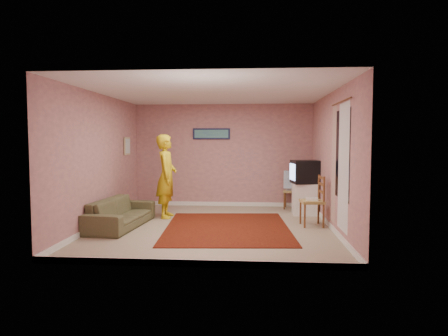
# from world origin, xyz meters

# --- Properties ---
(ground) EXTENTS (5.00, 5.00, 0.00)m
(ground) POSITION_xyz_m (0.00, 0.00, 0.00)
(ground) COLOR tan
(ground) RESTS_ON ground
(wall_back) EXTENTS (4.50, 0.02, 2.60)m
(wall_back) POSITION_xyz_m (0.00, 2.50, 1.30)
(wall_back) COLOR tan
(wall_back) RESTS_ON ground
(wall_front) EXTENTS (4.50, 0.02, 2.60)m
(wall_front) POSITION_xyz_m (0.00, -2.50, 1.30)
(wall_front) COLOR tan
(wall_front) RESTS_ON ground
(wall_left) EXTENTS (0.02, 5.00, 2.60)m
(wall_left) POSITION_xyz_m (-2.25, 0.00, 1.30)
(wall_left) COLOR tan
(wall_left) RESTS_ON ground
(wall_right) EXTENTS (0.02, 5.00, 2.60)m
(wall_right) POSITION_xyz_m (2.25, 0.00, 1.30)
(wall_right) COLOR tan
(wall_right) RESTS_ON ground
(ceiling) EXTENTS (4.50, 5.00, 0.02)m
(ceiling) POSITION_xyz_m (0.00, 0.00, 2.60)
(ceiling) COLOR white
(ceiling) RESTS_ON wall_back
(baseboard_back) EXTENTS (4.50, 0.02, 0.10)m
(baseboard_back) POSITION_xyz_m (0.00, 2.49, 0.05)
(baseboard_back) COLOR white
(baseboard_back) RESTS_ON ground
(baseboard_front) EXTENTS (4.50, 0.02, 0.10)m
(baseboard_front) POSITION_xyz_m (0.00, -2.49, 0.05)
(baseboard_front) COLOR white
(baseboard_front) RESTS_ON ground
(baseboard_left) EXTENTS (0.02, 5.00, 0.10)m
(baseboard_left) POSITION_xyz_m (-2.24, 0.00, 0.05)
(baseboard_left) COLOR white
(baseboard_left) RESTS_ON ground
(baseboard_right) EXTENTS (0.02, 5.00, 0.10)m
(baseboard_right) POSITION_xyz_m (2.24, 0.00, 0.05)
(baseboard_right) COLOR white
(baseboard_right) RESTS_ON ground
(window) EXTENTS (0.01, 1.10, 1.50)m
(window) POSITION_xyz_m (2.24, -0.90, 1.45)
(window) COLOR black
(window) RESTS_ON wall_right
(curtain_sheer) EXTENTS (0.01, 0.75, 2.10)m
(curtain_sheer) POSITION_xyz_m (2.23, -1.05, 1.25)
(curtain_sheer) COLOR white
(curtain_sheer) RESTS_ON wall_right
(curtain_floral) EXTENTS (0.01, 0.35, 2.10)m
(curtain_floral) POSITION_xyz_m (2.21, -0.35, 1.25)
(curtain_floral) COLOR beige
(curtain_floral) RESTS_ON wall_right
(curtain_rod) EXTENTS (0.02, 1.40, 0.02)m
(curtain_rod) POSITION_xyz_m (2.20, -0.90, 2.32)
(curtain_rod) COLOR brown
(curtain_rod) RESTS_ON wall_right
(picture_back) EXTENTS (0.95, 0.04, 0.28)m
(picture_back) POSITION_xyz_m (-0.30, 2.47, 1.85)
(picture_back) COLOR #15183B
(picture_back) RESTS_ON wall_back
(picture_left) EXTENTS (0.04, 0.38, 0.42)m
(picture_left) POSITION_xyz_m (-2.22, 1.60, 1.55)
(picture_left) COLOR tan
(picture_left) RESTS_ON wall_left
(area_rug) EXTENTS (2.53, 3.08, 0.02)m
(area_rug) POSITION_xyz_m (0.27, -0.10, 0.01)
(area_rug) COLOR #310705
(area_rug) RESTS_ON ground
(tv_cabinet) EXTENTS (0.56, 0.51, 0.71)m
(tv_cabinet) POSITION_xyz_m (1.95, 1.44, 0.36)
(tv_cabinet) COLOR white
(tv_cabinet) RESTS_ON ground
(crt_tv) EXTENTS (0.68, 0.63, 0.52)m
(crt_tv) POSITION_xyz_m (1.94, 1.44, 0.97)
(crt_tv) COLOR black
(crt_tv) RESTS_ON tv_cabinet
(chair_a) EXTENTS (0.46, 0.45, 0.49)m
(chair_a) POSITION_xyz_m (1.72, 2.20, 0.55)
(chair_a) COLOR tan
(chair_a) RESTS_ON ground
(dvd_player) EXTENTS (0.36, 0.28, 0.06)m
(dvd_player) POSITION_xyz_m (1.72, 2.20, 0.49)
(dvd_player) COLOR silver
(dvd_player) RESTS_ON chair_a
(blue_throw) EXTENTS (0.42, 0.05, 0.44)m
(blue_throw) POSITION_xyz_m (1.72, 2.20, 0.72)
(blue_throw) COLOR #97C7F7
(blue_throw) RESTS_ON chair_a
(chair_b) EXTENTS (0.47, 0.49, 0.54)m
(chair_b) POSITION_xyz_m (1.92, 0.22, 0.61)
(chair_b) COLOR tan
(chair_b) RESTS_ON ground
(game_console) EXTENTS (0.25, 0.19, 0.05)m
(game_console) POSITION_xyz_m (1.92, 0.22, 0.53)
(game_console) COLOR white
(game_console) RESTS_ON chair_b
(sofa) EXTENTS (0.90, 1.95, 0.55)m
(sofa) POSITION_xyz_m (-1.80, -0.15, 0.28)
(sofa) COLOR brown
(sofa) RESTS_ON ground
(person) EXTENTS (0.48, 0.69, 1.81)m
(person) POSITION_xyz_m (-1.12, 0.88, 0.91)
(person) COLOR gold
(person) RESTS_ON ground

